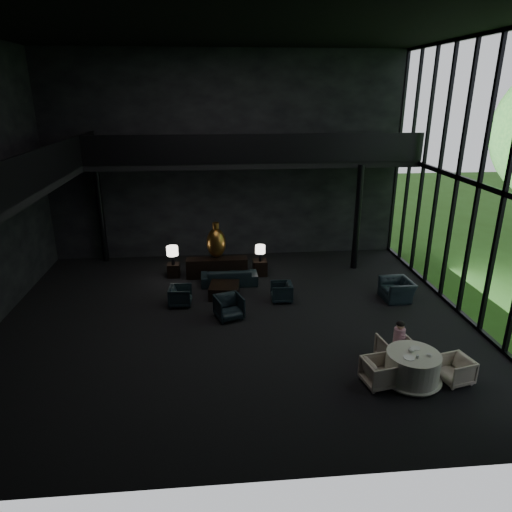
{
  "coord_description": "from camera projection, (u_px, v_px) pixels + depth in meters",
  "views": [
    {
      "loc": [
        -0.49,
        -12.17,
        6.49
      ],
      "look_at": [
        0.66,
        0.5,
        1.88
      ],
      "focal_mm": 32.0,
      "sensor_mm": 36.0,
      "label": 1
    }
  ],
  "objects": [
    {
      "name": "floor",
      "position": [
        236.0,
        321.0,
        13.64
      ],
      "size": [
        14.0,
        12.0,
        0.02
      ],
      "primitive_type": "cube",
      "color": "black",
      "rests_on": "ground"
    },
    {
      "name": "ceiling",
      "position": [
        231.0,
        24.0,
        10.92
      ],
      "size": [
        14.0,
        12.0,
        0.02
      ],
      "primitive_type": "cube",
      "color": "black",
      "rests_on": "ground"
    },
    {
      "name": "wall_back",
      "position": [
        227.0,
        158.0,
        17.9
      ],
      "size": [
        14.0,
        0.04,
        8.0
      ],
      "primitive_type": "cube",
      "color": "black",
      "rests_on": "ground"
    },
    {
      "name": "wall_front",
      "position": [
        251.0,
        272.0,
        6.66
      ],
      "size": [
        14.0,
        0.04,
        8.0
      ],
      "primitive_type": "cube",
      "color": "black",
      "rests_on": "ground"
    },
    {
      "name": "curtain_wall",
      "position": [
        479.0,
        185.0,
        12.87
      ],
      "size": [
        0.2,
        12.0,
        8.0
      ],
      "primitive_type": null,
      "color": "black",
      "rests_on": "ground"
    },
    {
      "name": "mezzanine_left",
      "position": [
        1.0,
        194.0,
        11.77
      ],
      "size": [
        2.0,
        12.0,
        0.25
      ],
      "primitive_type": "cube",
      "color": "black",
      "rests_on": "wall_left"
    },
    {
      "name": "mezzanine_back",
      "position": [
        254.0,
        162.0,
        17.05
      ],
      "size": [
        12.0,
        2.0,
        0.25
      ],
      "primitive_type": "cube",
      "color": "black",
      "rests_on": "wall_back"
    },
    {
      "name": "railing_left",
      "position": [
        38.0,
        170.0,
        11.65
      ],
      "size": [
        0.06,
        12.0,
        1.0
      ],
      "primitive_type": "cube",
      "color": "black",
      "rests_on": "mezzanine_left"
    },
    {
      "name": "railing_back",
      "position": [
        257.0,
        149.0,
        15.91
      ],
      "size": [
        12.0,
        0.06,
        1.0
      ],
      "primitive_type": "cube",
      "color": "black",
      "rests_on": "mezzanine_back"
    },
    {
      "name": "column_nw",
      "position": [
        101.0,
        213.0,
        17.88
      ],
      "size": [
        0.24,
        0.24,
        4.0
      ],
      "primitive_type": "cylinder",
      "color": "black",
      "rests_on": "floor"
    },
    {
      "name": "column_ne",
      "position": [
        357.0,
        218.0,
        17.12
      ],
      "size": [
        0.24,
        0.24,
        4.0
      ],
      "primitive_type": "cylinder",
      "color": "black",
      "rests_on": "floor"
    },
    {
      "name": "console",
      "position": [
        217.0,
        268.0,
        16.83
      ],
      "size": [
        2.24,
        0.51,
        0.71
      ],
      "primitive_type": "cube",
      "color": "black",
      "rests_on": "floor"
    },
    {
      "name": "bronze_urn",
      "position": [
        216.0,
        243.0,
        16.67
      ],
      "size": [
        0.7,
        0.7,
        1.31
      ],
      "color": "#A28524",
      "rests_on": "console"
    },
    {
      "name": "side_table_left",
      "position": [
        174.0,
        270.0,
        16.89
      ],
      "size": [
        0.45,
        0.45,
        0.5
      ],
      "primitive_type": "cube",
      "color": "black",
      "rests_on": "floor"
    },
    {
      "name": "table_lamp_left",
      "position": [
        172.0,
        252.0,
        16.56
      ],
      "size": [
        0.42,
        0.42,
        0.7
      ],
      "color": "black",
      "rests_on": "side_table_left"
    },
    {
      "name": "side_table_right",
      "position": [
        260.0,
        268.0,
        17.02
      ],
      "size": [
        0.52,
        0.52,
        0.57
      ],
      "primitive_type": "cube",
      "color": "black",
      "rests_on": "floor"
    },
    {
      "name": "table_lamp_right",
      "position": [
        260.0,
        250.0,
        16.71
      ],
      "size": [
        0.36,
        0.36,
        0.61
      ],
      "color": "black",
      "rests_on": "side_table_right"
    },
    {
      "name": "sofa",
      "position": [
        229.0,
        275.0,
        16.15
      ],
      "size": [
        1.91,
        0.58,
        0.74
      ],
      "primitive_type": "imported",
      "rotation": [
        0.0,
        0.0,
        3.15
      ],
      "color": "#1B2D34",
      "rests_on": "floor"
    },
    {
      "name": "lounge_armchair_west",
      "position": [
        180.0,
        296.0,
        14.58
      ],
      "size": [
        0.62,
        0.66,
        0.65
      ],
      "primitive_type": "imported",
      "rotation": [
        0.0,
        0.0,
        1.53
      ],
      "color": "#1D2E35",
      "rests_on": "floor"
    },
    {
      "name": "lounge_armchair_east",
      "position": [
        281.0,
        292.0,
        14.9
      ],
      "size": [
        0.57,
        0.61,
        0.61
      ],
      "primitive_type": "imported",
      "rotation": [
        0.0,
        0.0,
        -1.59
      ],
      "color": "black",
      "rests_on": "floor"
    },
    {
      "name": "lounge_armchair_south",
      "position": [
        229.0,
        306.0,
        13.72
      ],
      "size": [
        0.98,
        0.95,
        0.81
      ],
      "primitive_type": "imported",
      "rotation": [
        0.0,
        0.0,
        0.32
      ],
      "color": "black",
      "rests_on": "floor"
    },
    {
      "name": "window_armchair",
      "position": [
        397.0,
        287.0,
        14.96
      ],
      "size": [
        0.71,
        1.04,
        0.88
      ],
      "primitive_type": "imported",
      "rotation": [
        0.0,
        0.0,
        -1.51
      ],
      "color": "black",
      "rests_on": "floor"
    },
    {
      "name": "coffee_table",
      "position": [
        224.0,
        290.0,
        15.25
      ],
      "size": [
        1.07,
        1.07,
        0.43
      ],
      "primitive_type": "cube",
      "rotation": [
        0.0,
        0.0,
        -0.13
      ],
      "color": "black",
      "rests_on": "floor"
    },
    {
      "name": "dining_table",
      "position": [
        412.0,
        369.0,
        10.73
      ],
      "size": [
        1.41,
        1.41,
        0.75
      ],
      "color": "white",
      "rests_on": "floor"
    },
    {
      "name": "dining_chair_north",
      "position": [
        394.0,
        348.0,
        11.51
      ],
      "size": [
        0.82,
        0.79,
        0.75
      ],
      "primitive_type": "imported",
      "rotation": [
        0.0,
        0.0,
        3.29
      ],
      "color": "beige",
      "rests_on": "floor"
    },
    {
      "name": "dining_chair_east",
      "position": [
        455.0,
        370.0,
        10.72
      ],
      "size": [
        0.69,
        0.72,
        0.63
      ],
      "primitive_type": "imported",
      "rotation": [
        0.0,
        0.0,
        -1.35
      ],
      "color": "#BCB8B2",
      "rests_on": "floor"
    },
    {
      "name": "dining_chair_west",
      "position": [
        380.0,
        372.0,
        10.6
      ],
      "size": [
        0.74,
        0.77,
        0.69
      ],
      "primitive_type": "imported",
      "rotation": [
        0.0,
        0.0,
        1.75
      ],
      "color": "beige",
      "rests_on": "floor"
    },
    {
      "name": "child",
      "position": [
        400.0,
        332.0,
        11.52
      ],
      "size": [
        0.28,
        0.28,
        0.61
      ],
      "rotation": [
        0.0,
        0.0,
        3.14
      ],
      "color": "beige",
      "rests_on": "dining_chair_north"
    },
    {
      "name": "plate_a",
      "position": [
        409.0,
        358.0,
        10.41
      ],
      "size": [
        0.32,
        0.32,
        0.02
      ],
      "primitive_type": "cylinder",
      "rotation": [
        0.0,
        0.0,
        -0.33
      ],
      "color": "white",
      "rests_on": "dining_table"
    },
    {
      "name": "plate_b",
      "position": [
        415.0,
        348.0,
        10.81
      ],
      "size": [
        0.23,
        0.23,
        0.02
      ],
      "primitive_type": "cylinder",
      "rotation": [
        0.0,
        0.0,
        0.0
      ],
      "color": "white",
      "rests_on": "dining_table"
    },
    {
      "name": "saucer",
      "position": [
        429.0,
        355.0,
        10.52
      ],
      "size": [
        0.15,
        0.15,
        0.01
      ],
      "primitive_type": "cylinder",
      "rotation": [
        0.0,
        0.0,
        0.05
      ],
      "color": "white",
      "rests_on": "dining_table"
    },
    {
      "name": "coffee_cup",
      "position": [
        429.0,
        355.0,
        10.46
      ],
      "size": [
        0.09,
        0.09,
        0.06
      ],
      "primitive_type": "cylinder",
      "rotation": [
        0.0,
        0.0,
        -0.14
      ],
      "color": "white",
      "rests_on": "saucer"
    },
    {
      "name": "cereal_bowl",
      "position": [
        411.0,
        350.0,
        10.66
      ],
      "size": [
        0.15,
        0.15,
        0.07
      ],
      "primitive_type": "ellipsoid",
      "color": "white",
      "rests_on": "dining_table"
    },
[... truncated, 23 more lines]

